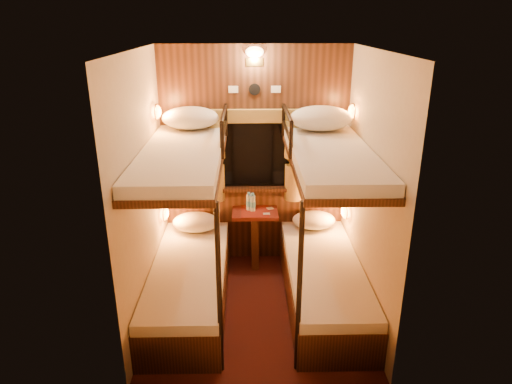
{
  "coord_description": "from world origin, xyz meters",
  "views": [
    {
      "loc": [
        -0.09,
        -3.75,
        2.63
      ],
      "look_at": [
        -0.0,
        0.15,
        1.15
      ],
      "focal_mm": 32.0,
      "sensor_mm": 36.0,
      "label": 1
    }
  ],
  "objects_px": {
    "table": "(255,231)",
    "bottle_left": "(249,202)",
    "bunk_left": "(188,254)",
    "bunk_right": "(325,252)",
    "bottle_right": "(253,203)"
  },
  "relations": [
    {
      "from": "bunk_left",
      "to": "bottle_right",
      "type": "height_order",
      "value": "bunk_left"
    },
    {
      "from": "bunk_right",
      "to": "bottle_left",
      "type": "height_order",
      "value": "bunk_right"
    },
    {
      "from": "bunk_right",
      "to": "bottle_right",
      "type": "distance_m",
      "value": 1.06
    },
    {
      "from": "table",
      "to": "bottle_right",
      "type": "distance_m",
      "value": 0.33
    },
    {
      "from": "bunk_left",
      "to": "bunk_right",
      "type": "distance_m",
      "value": 1.3
    },
    {
      "from": "bunk_left",
      "to": "bottle_right",
      "type": "distance_m",
      "value": 1.03
    },
    {
      "from": "bunk_right",
      "to": "bottle_right",
      "type": "bearing_deg",
      "value": 130.13
    },
    {
      "from": "table",
      "to": "bottle_left",
      "type": "xyz_separation_m",
      "value": [
        -0.07,
        0.05,
        0.33
      ]
    },
    {
      "from": "bunk_left",
      "to": "bottle_right",
      "type": "bearing_deg",
      "value": 51.99
    },
    {
      "from": "bunk_left",
      "to": "bottle_left",
      "type": "xyz_separation_m",
      "value": [
        0.58,
        0.83,
        0.18
      ]
    },
    {
      "from": "bunk_right",
      "to": "bottle_right",
      "type": "relative_size",
      "value": 8.96
    },
    {
      "from": "bottle_left",
      "to": "bottle_right",
      "type": "relative_size",
      "value": 0.99
    },
    {
      "from": "table",
      "to": "bottle_right",
      "type": "relative_size",
      "value": 3.09
    },
    {
      "from": "bottle_right",
      "to": "bunk_right",
      "type": "bearing_deg",
      "value": -49.87
    },
    {
      "from": "table",
      "to": "bottle_left",
      "type": "height_order",
      "value": "bottle_left"
    }
  ]
}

